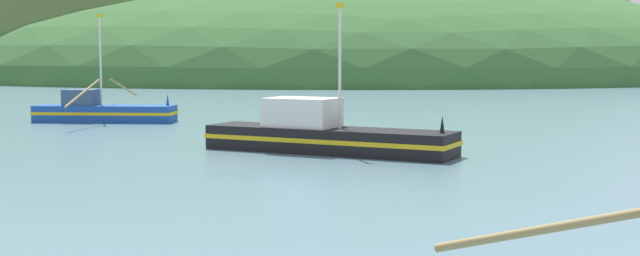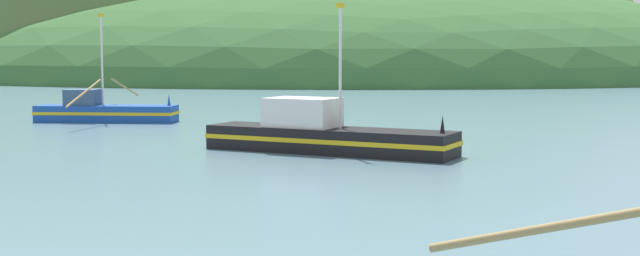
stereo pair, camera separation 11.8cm
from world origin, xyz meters
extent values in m
ellipsoid|color=#516B38|center=(-64.03, 182.03, 0.00)|extent=(208.66, 166.93, 88.86)
ellipsoid|color=#386633|center=(-26.81, 150.46, 0.00)|extent=(153.37, 122.69, 36.58)
cube|color=black|center=(-2.98, 32.84, 0.52)|extent=(10.92, 5.23, 1.03)
cube|color=gold|center=(-2.98, 32.84, 0.57)|extent=(11.03, 5.28, 0.19)
cone|color=black|center=(1.74, 31.47, 1.38)|extent=(0.25, 0.25, 0.70)
cube|color=silver|center=(-4.17, 33.19, 1.64)|extent=(3.37, 2.77, 1.22)
cylinder|color=silver|center=(-2.48, 32.70, 3.49)|extent=(0.12, 0.12, 4.91)
cube|color=gold|center=(-2.48, 32.70, 6.06)|extent=(0.35, 0.13, 0.20)
cube|color=#19479E|center=(-18.79, 45.39, 0.50)|extent=(8.50, 2.86, 1.00)
cube|color=gold|center=(-18.79, 45.39, 0.55)|extent=(8.59, 2.89, 0.18)
cone|color=#19479E|center=(-14.98, 45.79, 1.35)|extent=(0.22, 0.22, 0.70)
cube|color=#334C6B|center=(-20.23, 45.24, 1.48)|extent=(2.03, 1.86, 0.95)
cylinder|color=silver|center=(-19.00, 45.37, 3.63)|extent=(0.12, 0.12, 5.25)
cube|color=gold|center=(-19.00, 45.37, 6.38)|extent=(0.36, 0.07, 0.20)
cylinder|color=#997F4C|center=(-19.16, 48.96, 1.93)|extent=(0.66, 5.19, 1.37)
cylinder|color=#997F4C|center=(-18.42, 41.82, 1.93)|extent=(0.66, 5.19, 1.37)
camera|label=1|loc=(2.81, -0.48, 4.13)|focal=45.97mm
camera|label=2|loc=(2.92, -0.46, 4.13)|focal=45.97mm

